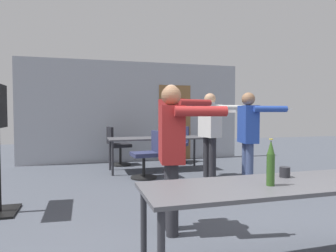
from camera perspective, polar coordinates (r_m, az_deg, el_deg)
back_wall at (r=8.05m, az=-6.10°, el=2.66°), size 5.88×0.12×2.65m
conference_table_near at (r=2.56m, az=19.58°, el=-11.67°), size 2.11×0.68×0.74m
conference_table_far at (r=6.72m, az=-2.12°, el=-2.74°), size 2.15×0.74×0.74m
person_center_tall at (r=4.96m, az=0.76°, el=-0.18°), size 0.89×0.65×1.76m
person_left_plaid at (r=3.21m, az=0.86°, el=-3.65°), size 0.72×0.71×1.58m
person_far_watching at (r=5.99m, az=8.08°, el=-0.28°), size 0.86×0.68×1.68m
person_near_casual at (r=5.20m, az=15.13°, el=-0.95°), size 0.73×0.70×1.64m
office_chair_far_right at (r=7.48m, az=-9.62°, el=-3.97°), size 0.59×0.53×0.95m
office_chair_near_pushed at (r=5.98m, az=-3.94°, el=-5.71°), size 0.57×0.52×0.93m
office_chair_mid_tucked at (r=7.80m, az=1.93°, el=-3.76°), size 0.68×0.69×0.94m
beer_bottle at (r=2.42m, az=18.98°, el=-6.78°), size 0.06×0.06×0.36m
drink_cup at (r=2.79m, az=21.35°, el=-8.18°), size 0.09×0.09×0.09m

